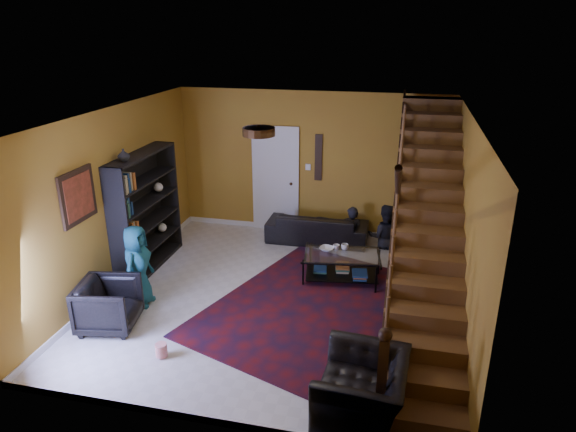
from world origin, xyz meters
name	(u,v)px	position (x,y,z in m)	size (l,w,h in m)	color
floor	(277,298)	(0.00, 0.00, 0.00)	(5.50, 5.50, 0.00)	beige
room	(224,251)	(-1.33, 1.33, 0.05)	(5.50, 5.50, 5.50)	#A68025
staircase	(427,225)	(2.12, 0.00, 1.40)	(0.95, 5.02, 3.18)	brown
bookshelf	(147,214)	(-2.40, 0.60, 0.96)	(0.35, 1.80, 2.00)	black
door	(276,181)	(-0.70, 2.73, 1.02)	(0.82, 0.05, 2.05)	silver
framed_picture	(78,196)	(-2.57, -0.90, 1.75)	(0.04, 0.74, 0.74)	maroon
wall_hanging	(318,158)	(0.15, 2.73, 1.55)	(0.14, 0.03, 0.90)	black
ceiling_fixture	(259,132)	(0.00, -0.80, 2.74)	(0.40, 0.40, 0.10)	#3F2814
rug	(328,311)	(0.84, -0.23, 0.01)	(3.12, 3.56, 0.02)	#4E0E10
sofa	(317,227)	(0.23, 2.30, 0.28)	(1.92, 0.75, 0.56)	black
armchair_left	(109,305)	(-2.05, -1.30, 0.35)	(0.75, 0.77, 0.70)	black
armchair_right	(362,390)	(1.50, -2.25, 0.34)	(1.05, 0.91, 0.68)	black
person_adult_a	(351,236)	(0.88, 2.35, 0.15)	(0.43, 0.28, 1.19)	black
person_adult_b	(384,237)	(1.50, 2.35, 0.19)	(0.62, 0.48, 1.28)	black
person_child	(137,266)	(-1.95, -0.62, 0.63)	(0.61, 0.40, 1.26)	#18565E
coffee_table	(342,265)	(0.90, 0.80, 0.27)	(1.30, 0.87, 0.46)	black
cup_a	(345,247)	(0.91, 0.99, 0.51)	(0.13, 0.13, 0.10)	#999999
cup_b	(336,248)	(0.78, 0.93, 0.51)	(0.11, 0.11, 0.10)	#999999
bowl	(327,249)	(0.63, 0.89, 0.49)	(0.23, 0.23, 0.06)	#999999
vase	(124,155)	(-2.41, 0.10, 2.10)	(0.18, 0.18, 0.19)	#999999
popcorn_bucket	(161,350)	(-1.06, -1.78, 0.11)	(0.15, 0.15, 0.17)	red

